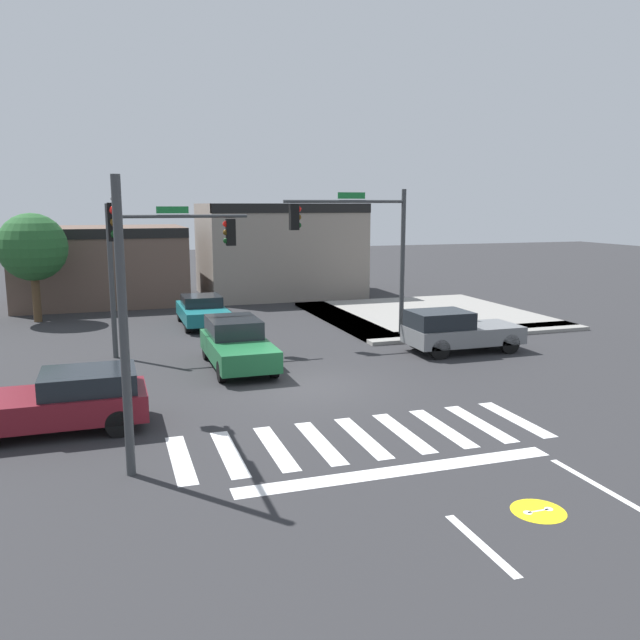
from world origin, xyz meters
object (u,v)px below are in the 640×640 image
Objects in this scene: traffic_signal_northeast at (358,237)px; roadside_tree at (33,248)px; traffic_signal_northwest at (167,251)px; car_maroon at (63,401)px; car_teal at (202,310)px; traffic_signal_southwest at (118,263)px; car_gray at (456,331)px; car_green at (237,344)px.

traffic_signal_northeast reaches higher than roadside_tree.
traffic_signal_northwest is 8.53m from car_maroon.
car_teal is 8.21m from roadside_tree.
roadside_tree is at bearing -115.32° from car_teal.
car_maroon is (-10.39, -7.51, -3.30)m from traffic_signal_northeast.
traffic_signal_northwest is 8.78m from traffic_signal_southwest.
traffic_signal_southwest is 17.42m from roadside_tree.
traffic_signal_southwest is (-1.76, -8.59, 0.38)m from traffic_signal_northwest.
roadside_tree is (-3.37, 17.08, -0.67)m from traffic_signal_southwest.
roadside_tree reaches higher than car_teal.
car_teal is (-8.00, 8.10, -0.11)m from car_gray.
traffic_signal_southwest reaches higher than car_teal.
traffic_signal_northwest reaches higher than car_teal.
traffic_signal_southwest is at bearing -31.38° from car_green.
traffic_signal_southwest is at bearing -14.80° from car_teal.
traffic_signal_northeast is 6.80m from car_green.
roadside_tree is at bearing 11.17° from traffic_signal_southwest.
car_maroon is 6.97m from car_green.
car_green is 13.36m from roadside_tree.
car_green is (3.67, 6.02, -3.27)m from traffic_signal_southwest.
car_green is at bearing -57.48° from roadside_tree.
traffic_signal_northeast is at bearing 117.15° from car_green.
car_gray is 19.03m from roadside_tree.
traffic_signal_southwest is 14.63m from car_teal.
car_gray is 7.97m from car_green.
car_green is (1.91, -2.57, -2.89)m from traffic_signal_northwest.
traffic_signal_northeast is 1.42× the size of car_gray.
traffic_signal_northeast is at bearing -33.96° from roadside_tree.
car_gray is at bearing -37.25° from roadside_tree.
car_teal is at bearing -179.71° from car_green.
traffic_signal_southwest is 7.78m from car_green.
traffic_signal_northwest is 1.18× the size of car_green.
car_gray is at bearing -161.23° from car_maroon.
traffic_signal_southwest is 13.35m from car_gray.
car_gray is (2.64, -3.08, -3.25)m from traffic_signal_northeast.
traffic_signal_southwest is at bearing -78.83° from roadside_tree.
car_maroon is at bearing -113.23° from traffic_signal_northwest.
roadside_tree is (-12.36, 8.33, -0.66)m from traffic_signal_northeast.
roadside_tree is (-7.01, 3.32, 2.70)m from car_teal.
traffic_signal_northeast is at bearing -45.77° from traffic_signal_southwest.
car_maroon reaches higher than car_teal.
traffic_signal_southwest is at bearing -101.58° from traffic_signal_northwest.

